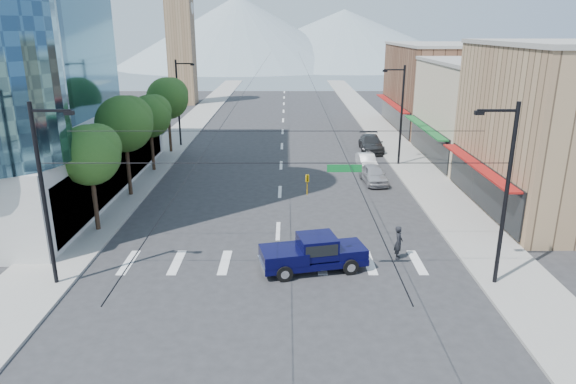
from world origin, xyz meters
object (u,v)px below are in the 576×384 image
Objects in this scene: parked_car_mid at (366,162)px; parked_car_far at (371,143)px; pickup_truck at (313,252)px; parked_car_near at (374,174)px; pedestrian at (399,242)px.

parked_car_far is (1.49, 6.94, 0.13)m from parked_car_mid.
parked_car_near is (5.70, 15.75, -0.25)m from pickup_truck.
parked_car_far is (2.52, 25.71, -0.15)m from pedestrian.
parked_car_near reaches higher than parked_car_mid.
pickup_truck is 1.45× the size of parked_car_mid.
parked_car_near is 11.44m from parked_car_far.
pedestrian is 0.47× the size of parked_car_mid.
parked_car_mid is at bearing 10.43° from pedestrian.
pedestrian reaches higher than parked_car_near.
pickup_truck reaches higher than parked_car_far.
pedestrian is 25.83m from parked_car_far.
parked_car_far is (7.26, 27.08, -0.18)m from pickup_truck.
parked_car_far is at bearing 7.96° from pedestrian.
pickup_truck is 20.95m from parked_car_mid.
pickup_truck is at bearing -102.98° from parked_car_far.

